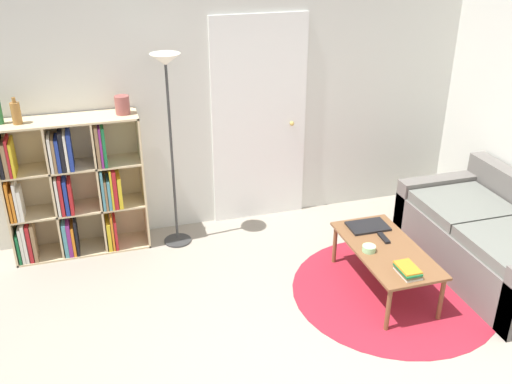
{
  "coord_description": "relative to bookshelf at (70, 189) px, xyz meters",
  "views": [
    {
      "loc": [
        -1.33,
        -2.46,
        2.81
      ],
      "look_at": [
        -0.17,
        1.42,
        0.85
      ],
      "focal_mm": 40.0,
      "sensor_mm": 36.0,
      "label": 1
    }
  ],
  "objects": [
    {
      "name": "couch",
      "position": [
        3.5,
        -1.4,
        -0.35
      ],
      "size": [
        0.92,
        1.71,
        0.75
      ],
      "color": "#66605B",
      "rests_on": "ground_plane"
    },
    {
      "name": "laptop",
      "position": [
        2.43,
        -1.02,
        -0.22
      ],
      "size": [
        0.34,
        0.24,
        0.02
      ],
      "color": "black",
      "rests_on": "coffee_table"
    },
    {
      "name": "vase_on_shelf",
      "position": [
        0.53,
        -0.0,
        0.73
      ],
      "size": [
        0.13,
        0.13,
        0.16
      ],
      "color": "#934C47",
      "rests_on": "bookshelf"
    },
    {
      "name": "bookshelf",
      "position": [
        0.0,
        0.0,
        0.0
      ],
      "size": [
        1.19,
        0.34,
        1.28
      ],
      "color": "beige",
      "rests_on": "ground_plane"
    },
    {
      "name": "remote",
      "position": [
        2.47,
        -1.24,
        -0.22
      ],
      "size": [
        0.05,
        0.17,
        0.02
      ],
      "color": "black",
      "rests_on": "coffee_table"
    },
    {
      "name": "book_stack_on_table",
      "position": [
        2.39,
        -1.76,
        -0.2
      ],
      "size": [
        0.15,
        0.22,
        0.07
      ],
      "color": "silver",
      "rests_on": "coffee_table"
    },
    {
      "name": "wall_back",
      "position": [
        1.62,
        0.21,
        0.66
      ],
      "size": [
        7.61,
        0.11,
        2.6
      ],
      "color": "silver",
      "rests_on": "ground_plane"
    },
    {
      "name": "bowl",
      "position": [
        2.26,
        -1.38,
        -0.2
      ],
      "size": [
        0.11,
        0.11,
        0.05
      ],
      "color": "#9ED193",
      "rests_on": "coffee_table"
    },
    {
      "name": "floor_lamp",
      "position": [
        0.91,
        -0.12,
        0.83
      ],
      "size": [
        0.26,
        0.26,
        1.8
      ],
      "color": "#333333",
      "rests_on": "ground_plane"
    },
    {
      "name": "rug",
      "position": [
        2.5,
        -1.44,
        -0.62
      ],
      "size": [
        1.68,
        1.68,
        0.01
      ],
      "color": "maroon",
      "rests_on": "ground_plane"
    },
    {
      "name": "coffee_table",
      "position": [
        2.42,
        -1.38,
        -0.27
      ],
      "size": [
        0.53,
        1.06,
        0.39
      ],
      "color": "brown",
      "rests_on": "ground_plane"
    },
    {
      "name": "bottle_middle",
      "position": [
        -0.32,
        -0.02,
        0.75
      ],
      "size": [
        0.08,
        0.08,
        0.23
      ],
      "color": "olive",
      "rests_on": "bookshelf"
    }
  ]
}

